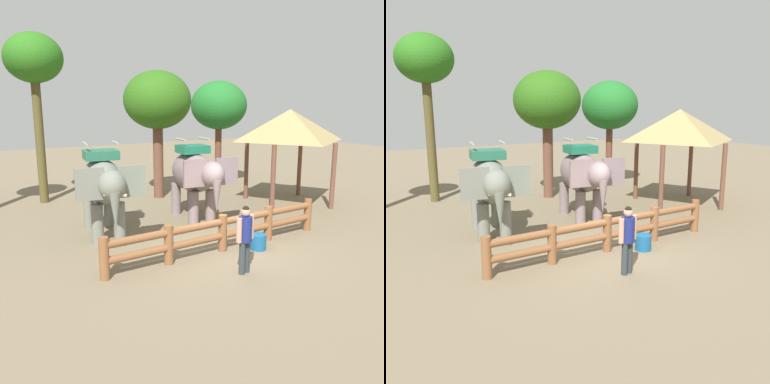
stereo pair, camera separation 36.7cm
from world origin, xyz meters
TOP-DOWN VIEW (x-y plane):
  - ground_plane at (0.00, 0.00)m, footprint 60.00×60.00m
  - log_fence at (0.00, -0.12)m, footprint 7.22×0.44m
  - elephant_near_left at (-2.35, 2.87)m, footprint 2.02×3.48m
  - elephant_center at (1.04, 2.97)m, footprint 1.92×3.42m
  - tourist_woman_in_black at (-0.45, -1.65)m, footprint 0.59×0.40m
  - thatched_shelter at (5.56, 3.03)m, footprint 4.30×4.30m
  - tree_back_center at (1.57, 6.84)m, footprint 2.88×2.88m
  - tree_far_right at (5.34, 7.65)m, footprint 2.75×2.75m
  - tree_deep_back at (-2.98, 8.53)m, footprint 2.29×2.29m
  - feed_bucket at (0.94, -0.55)m, footprint 0.46×0.46m

SIDE VIEW (x-z plane):
  - ground_plane at x=0.00m, z-range 0.00..0.00m
  - feed_bucket at x=0.94m, z-range 0.00..0.44m
  - log_fence at x=0.00m, z-range 0.08..1.13m
  - tourist_woman_in_black at x=-0.45m, z-range 0.13..1.83m
  - elephant_center at x=1.04m, z-range 0.18..3.08m
  - elephant_near_left at x=-2.35m, z-range 0.18..3.12m
  - thatched_shelter at x=5.56m, z-range 1.26..5.11m
  - tree_far_right at x=5.34m, z-range 1.37..6.52m
  - tree_back_center at x=1.57m, z-range 1.42..6.86m
  - tree_deep_back at x=-2.98m, z-range 2.23..9.03m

